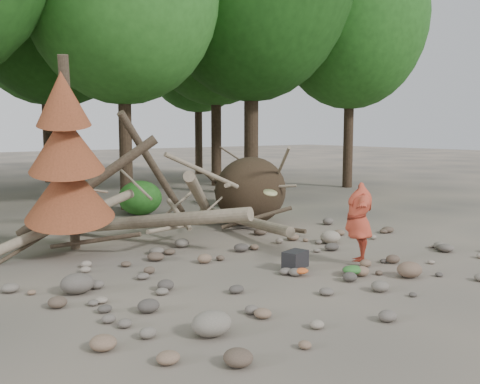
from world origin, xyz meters
TOP-DOWN VIEW (x-y plane):
  - ground at (0.00, 0.00)m, footprint 120.00×120.00m
  - deadfall_pile at (2.02, 4.24)m, footprint 8.55×5.24m
  - dead_conifer at (-3.12, 3.37)m, footprint 2.06×2.16m
  - bush_mid at (0.80, 7.80)m, footprint 1.40×1.40m
  - bush_right at (5.00, 7.00)m, footprint 2.00×2.00m
  - frisbee_thrower at (1.43, -0.72)m, footprint 3.13×1.68m
  - backpack at (0.08, -0.28)m, footprint 0.57×0.45m
  - cloth_green at (0.66, -1.25)m, footprint 0.41×0.34m
  - cloth_orange at (-0.11, -0.65)m, footprint 0.29×0.24m
  - boulder_front_left at (-3.12, -2.03)m, footprint 0.56×0.51m
  - boulder_front_right at (1.46, -1.94)m, footprint 0.50×0.45m
  - boulder_mid_right at (2.51, 1.05)m, footprint 0.52×0.47m
  - boulder_mid_left at (-3.88, 0.90)m, footprint 0.58×0.52m

SIDE VIEW (x-z plane):
  - ground at x=0.00m, z-range 0.00..0.00m
  - cloth_orange at x=-0.11m, z-range 0.00..0.11m
  - cloth_green at x=0.66m, z-range 0.00..0.15m
  - boulder_front_right at x=1.46m, z-range 0.00..0.30m
  - boulder_mid_right at x=2.51m, z-range 0.00..0.31m
  - backpack at x=0.08m, z-range 0.00..0.33m
  - boulder_front_left at x=-3.12m, z-range 0.00..0.34m
  - boulder_mid_left at x=-3.88m, z-range 0.00..0.35m
  - bush_mid at x=0.80m, z-range 0.00..1.12m
  - bush_right at x=5.00m, z-range 0.00..1.60m
  - frisbee_thrower at x=1.43m, z-range 0.08..1.71m
  - deadfall_pile at x=2.02m, z-range -0.70..2.60m
  - dead_conifer at x=-3.12m, z-range -0.06..4.29m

